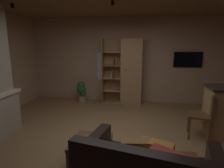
{
  "coord_description": "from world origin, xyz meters",
  "views": [
    {
      "loc": [
        0.57,
        -3.25,
        1.82
      ],
      "look_at": [
        0.0,
        0.4,
        1.05
      ],
      "focal_mm": 29.71,
      "sensor_mm": 36.0,
      "label": 1
    }
  ],
  "objects_px": {
    "table_book_1": "(88,137)",
    "potted_floor_plant": "(82,91)",
    "dining_chair": "(204,113)",
    "wall_mounted_tv": "(188,60)",
    "coffee_table": "(91,146)",
    "table_book_0": "(94,138)",
    "bookshelf_cabinet": "(129,72)"
  },
  "relations": [
    {
      "from": "bookshelf_cabinet",
      "to": "dining_chair",
      "type": "bearing_deg",
      "value": -51.53
    },
    {
      "from": "table_book_0",
      "to": "wall_mounted_tv",
      "type": "xyz_separation_m",
      "value": [
        2.07,
        3.41,
        0.97
      ]
    },
    {
      "from": "bookshelf_cabinet",
      "to": "table_book_1",
      "type": "bearing_deg",
      "value": -96.94
    },
    {
      "from": "potted_floor_plant",
      "to": "wall_mounted_tv",
      "type": "distance_m",
      "value": 3.45
    },
    {
      "from": "table_book_1",
      "to": "dining_chair",
      "type": "bearing_deg",
      "value": 30.52
    },
    {
      "from": "coffee_table",
      "to": "table_book_0",
      "type": "bearing_deg",
      "value": 62.92
    },
    {
      "from": "coffee_table",
      "to": "table_book_1",
      "type": "height_order",
      "value": "table_book_1"
    },
    {
      "from": "wall_mounted_tv",
      "to": "table_book_0",
      "type": "bearing_deg",
      "value": -121.33
    },
    {
      "from": "coffee_table",
      "to": "table_book_0",
      "type": "distance_m",
      "value": 0.13
    },
    {
      "from": "potted_floor_plant",
      "to": "dining_chair",
      "type": "bearing_deg",
      "value": -31.47
    },
    {
      "from": "wall_mounted_tv",
      "to": "coffee_table",
      "type": "bearing_deg",
      "value": -121.25
    },
    {
      "from": "bookshelf_cabinet",
      "to": "potted_floor_plant",
      "type": "bearing_deg",
      "value": -174.9
    },
    {
      "from": "bookshelf_cabinet",
      "to": "table_book_0",
      "type": "xyz_separation_m",
      "value": [
        -0.3,
        -3.2,
        -0.57
      ]
    },
    {
      "from": "table_book_1",
      "to": "table_book_0",
      "type": "bearing_deg",
      "value": 27.84
    },
    {
      "from": "bookshelf_cabinet",
      "to": "wall_mounted_tv",
      "type": "height_order",
      "value": "bookshelf_cabinet"
    },
    {
      "from": "coffee_table",
      "to": "wall_mounted_tv",
      "type": "relative_size",
      "value": 0.73
    },
    {
      "from": "dining_chair",
      "to": "wall_mounted_tv",
      "type": "distance_m",
      "value": 2.43
    },
    {
      "from": "table_book_1",
      "to": "potted_floor_plant",
      "type": "relative_size",
      "value": 0.17
    },
    {
      "from": "bookshelf_cabinet",
      "to": "dining_chair",
      "type": "relative_size",
      "value": 2.19
    },
    {
      "from": "table_book_1",
      "to": "coffee_table",
      "type": "bearing_deg",
      "value": -18.18
    },
    {
      "from": "coffee_table",
      "to": "potted_floor_plant",
      "type": "xyz_separation_m",
      "value": [
        -1.17,
        3.13,
        0.04
      ]
    },
    {
      "from": "coffee_table",
      "to": "potted_floor_plant",
      "type": "distance_m",
      "value": 3.34
    },
    {
      "from": "table_book_0",
      "to": "dining_chair",
      "type": "xyz_separation_m",
      "value": [
        1.93,
        1.14,
        0.1
      ]
    },
    {
      "from": "coffee_table",
      "to": "wall_mounted_tv",
      "type": "bearing_deg",
      "value": 58.75
    },
    {
      "from": "coffee_table",
      "to": "potted_floor_plant",
      "type": "height_order",
      "value": "potted_floor_plant"
    },
    {
      "from": "coffee_table",
      "to": "bookshelf_cabinet",
      "type": "bearing_deg",
      "value": 84.12
    },
    {
      "from": "table_book_1",
      "to": "potted_floor_plant",
      "type": "distance_m",
      "value": 3.31
    },
    {
      "from": "table_book_0",
      "to": "wall_mounted_tv",
      "type": "bearing_deg",
      "value": 58.67
    },
    {
      "from": "dining_chair",
      "to": "wall_mounted_tv",
      "type": "height_order",
      "value": "wall_mounted_tv"
    },
    {
      "from": "dining_chair",
      "to": "potted_floor_plant",
      "type": "height_order",
      "value": "dining_chair"
    },
    {
      "from": "dining_chair",
      "to": "table_book_0",
      "type": "bearing_deg",
      "value": -149.36
    },
    {
      "from": "table_book_0",
      "to": "dining_chair",
      "type": "height_order",
      "value": "dining_chair"
    }
  ]
}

